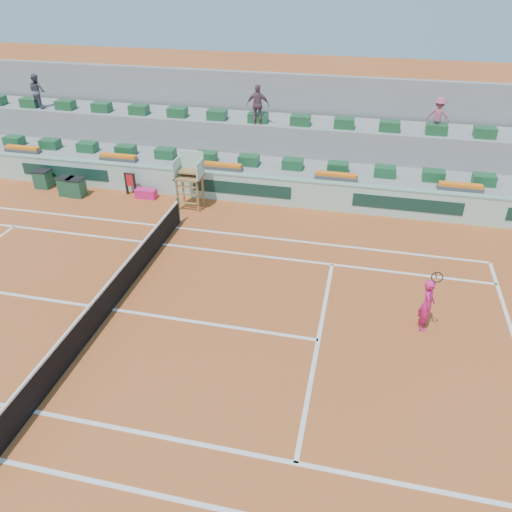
% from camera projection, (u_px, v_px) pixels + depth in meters
% --- Properties ---
extents(ground, '(90.00, 90.00, 0.00)m').
position_uv_depth(ground, '(113.00, 310.00, 15.47)').
color(ground, '#A74C20').
rests_on(ground, ground).
extents(seating_tier_lower, '(36.00, 4.00, 1.20)m').
position_uv_depth(seating_tier_lower, '(213.00, 166.00, 24.03)').
color(seating_tier_lower, gray).
rests_on(seating_tier_lower, ground).
extents(seating_tier_upper, '(36.00, 2.40, 2.60)m').
position_uv_depth(seating_tier_upper, '(222.00, 142.00, 24.99)').
color(seating_tier_upper, gray).
rests_on(seating_tier_upper, ground).
extents(stadium_back_wall, '(36.00, 0.40, 4.40)m').
position_uv_depth(stadium_back_wall, '(230.00, 115.00, 25.85)').
color(stadium_back_wall, gray).
rests_on(stadium_back_wall, ground).
extents(player_bag, '(0.93, 0.41, 0.41)m').
position_uv_depth(player_bag, '(146.00, 194.00, 22.31)').
color(player_bag, '#DF1D6E').
rests_on(player_bag, ground).
extents(spectator_left, '(0.98, 0.87, 1.67)m').
position_uv_depth(spectator_left, '(37.00, 91.00, 25.13)').
color(spectator_left, '#4C4C58').
rests_on(spectator_left, seating_tier_upper).
extents(spectator_mid, '(1.05, 0.46, 1.78)m').
position_uv_depth(spectator_mid, '(258.00, 105.00, 22.71)').
color(spectator_mid, '#6F4A56').
rests_on(spectator_mid, seating_tier_upper).
extents(spectator_right, '(1.11, 0.80, 1.55)m').
position_uv_depth(spectator_right, '(438.00, 115.00, 21.66)').
color(spectator_right, '#A85465').
rests_on(spectator_right, seating_tier_upper).
extents(court_lines, '(23.89, 11.09, 0.01)m').
position_uv_depth(court_lines, '(113.00, 309.00, 15.46)').
color(court_lines, white).
rests_on(court_lines, ground).
extents(tennis_net, '(0.10, 11.97, 1.10)m').
position_uv_depth(tennis_net, '(110.00, 296.00, 15.19)').
color(tennis_net, black).
rests_on(tennis_net, ground).
extents(advertising_hoarding, '(36.00, 0.34, 1.26)m').
position_uv_depth(advertising_hoarding, '(199.00, 184.00, 22.18)').
color(advertising_hoarding, '#A6D1BE').
rests_on(advertising_hoarding, ground).
extents(umpire_chair, '(1.10, 0.90, 2.40)m').
position_uv_depth(umpire_chair, '(190.00, 173.00, 20.88)').
color(umpire_chair, olive).
rests_on(umpire_chair, ground).
extents(seat_row_lower, '(32.90, 0.60, 0.44)m').
position_uv_depth(seat_row_lower, '(206.00, 157.00, 22.85)').
color(seat_row_lower, '#1C542D').
rests_on(seat_row_lower, seating_tier_lower).
extents(seat_row_upper, '(32.90, 0.60, 0.44)m').
position_uv_depth(seat_row_upper, '(217.00, 115.00, 23.70)').
color(seat_row_upper, '#1C542D').
rests_on(seat_row_upper, seating_tier_upper).
extents(flower_planters, '(26.80, 0.36, 0.28)m').
position_uv_depth(flower_planters, '(169.00, 162.00, 22.52)').
color(flower_planters, '#4C4C4C').
rests_on(flower_planters, seating_tier_lower).
extents(drink_cooler_a, '(0.73, 0.63, 0.84)m').
position_uv_depth(drink_cooler_a, '(76.00, 187.00, 22.36)').
color(drink_cooler_a, '#184830').
rests_on(drink_cooler_a, ground).
extents(drink_cooler_b, '(0.67, 0.58, 0.84)m').
position_uv_depth(drink_cooler_b, '(67.00, 186.00, 22.47)').
color(drink_cooler_b, '#184830').
rests_on(drink_cooler_b, ground).
extents(drink_cooler_c, '(0.72, 0.63, 0.84)m').
position_uv_depth(drink_cooler_c, '(43.00, 179.00, 23.19)').
color(drink_cooler_c, '#184830').
rests_on(drink_cooler_c, ground).
extents(towel_rack, '(0.52, 0.09, 1.03)m').
position_uv_depth(towel_rack, '(130.00, 182.00, 22.40)').
color(towel_rack, black).
rests_on(towel_rack, ground).
extents(tennis_player, '(0.43, 0.88, 2.28)m').
position_uv_depth(tennis_player, '(427.00, 304.00, 14.31)').
color(tennis_player, '#DF1D6E').
rests_on(tennis_player, ground).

